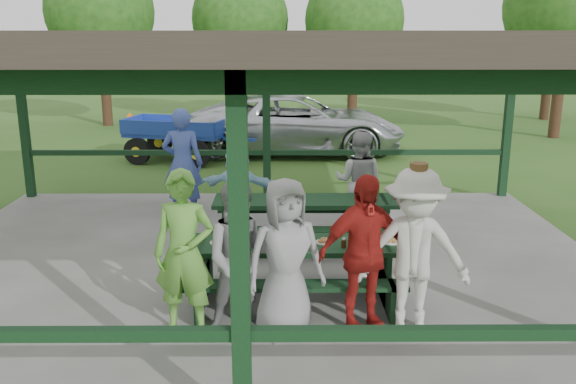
{
  "coord_description": "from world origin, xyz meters",
  "views": [
    {
      "loc": [
        0.34,
        -8.21,
        3.33
      ],
      "look_at": [
        0.4,
        -0.3,
        1.25
      ],
      "focal_mm": 38.0,
      "sensor_mm": 36.0,
      "label": 1
    }
  ],
  "objects_px": {
    "contestant_grey_mid": "(285,258)",
    "contestant_grey_left": "(242,260)",
    "spectator_grey": "(359,181)",
    "farm_trailer": "(177,138)",
    "contestant_green": "(184,254)",
    "picnic_table_near": "(294,264)",
    "contestant_white_fedora": "(414,252)",
    "spectator_lblue": "(238,187)",
    "spectator_blue": "(183,164)",
    "pickup_truck": "(297,124)",
    "contestant_red": "(363,254)",
    "picnic_table_far": "(305,216)"
  },
  "relations": [
    {
      "from": "contestant_grey_mid",
      "to": "contestant_grey_left",
      "type": "bearing_deg",
      "value": 165.17
    },
    {
      "from": "spectator_grey",
      "to": "farm_trailer",
      "type": "relative_size",
      "value": 0.47
    },
    {
      "from": "contestant_green",
      "to": "spectator_grey",
      "type": "xyz_separation_m",
      "value": [
        2.32,
        3.66,
        -0.09
      ]
    },
    {
      "from": "picnic_table_near",
      "to": "contestant_grey_left",
      "type": "bearing_deg",
      "value": -123.3
    },
    {
      "from": "contestant_white_fedora",
      "to": "spectator_lblue",
      "type": "bearing_deg",
      "value": 126.55
    },
    {
      "from": "contestant_green",
      "to": "contestant_grey_left",
      "type": "height_order",
      "value": "contestant_green"
    },
    {
      "from": "spectator_blue",
      "to": "pickup_truck",
      "type": "bearing_deg",
      "value": -106.64
    },
    {
      "from": "contestant_green",
      "to": "picnic_table_near",
      "type": "bearing_deg",
      "value": 42.42
    },
    {
      "from": "contestant_red",
      "to": "spectator_blue",
      "type": "distance_m",
      "value": 5.04
    },
    {
      "from": "picnic_table_near",
      "to": "pickup_truck",
      "type": "xyz_separation_m",
      "value": [
        0.24,
        10.1,
        0.26
      ]
    },
    {
      "from": "contestant_green",
      "to": "spectator_blue",
      "type": "bearing_deg",
      "value": 106.56
    },
    {
      "from": "picnic_table_far",
      "to": "contestant_red",
      "type": "distance_m",
      "value": 2.84
    },
    {
      "from": "spectator_grey",
      "to": "contestant_red",
      "type": "bearing_deg",
      "value": 102.79
    },
    {
      "from": "contestant_grey_mid",
      "to": "contestant_red",
      "type": "bearing_deg",
      "value": -11.68
    },
    {
      "from": "spectator_lblue",
      "to": "pickup_truck",
      "type": "height_order",
      "value": "pickup_truck"
    },
    {
      "from": "picnic_table_near",
      "to": "contestant_grey_mid",
      "type": "bearing_deg",
      "value": -97.2
    },
    {
      "from": "picnic_table_near",
      "to": "contestant_red",
      "type": "height_order",
      "value": "contestant_red"
    },
    {
      "from": "picnic_table_far",
      "to": "farm_trailer",
      "type": "xyz_separation_m",
      "value": [
        -3.16,
        7.03,
        0.03
      ]
    },
    {
      "from": "picnic_table_near",
      "to": "spectator_blue",
      "type": "height_order",
      "value": "spectator_blue"
    },
    {
      "from": "spectator_grey",
      "to": "pickup_truck",
      "type": "xyz_separation_m",
      "value": [
        -0.88,
        7.28,
        -0.1
      ]
    },
    {
      "from": "contestant_red",
      "to": "spectator_lblue",
      "type": "bearing_deg",
      "value": 95.81
    },
    {
      "from": "picnic_table_far",
      "to": "spectator_grey",
      "type": "distance_m",
      "value": 1.28
    },
    {
      "from": "contestant_red",
      "to": "spectator_blue",
      "type": "height_order",
      "value": "spectator_blue"
    },
    {
      "from": "spectator_lblue",
      "to": "contestant_grey_mid",
      "type": "bearing_deg",
      "value": 114.23
    },
    {
      "from": "picnic_table_near",
      "to": "contestant_green",
      "type": "height_order",
      "value": "contestant_green"
    },
    {
      "from": "picnic_table_far",
      "to": "spectator_lblue",
      "type": "height_order",
      "value": "spectator_lblue"
    },
    {
      "from": "contestant_grey_mid",
      "to": "spectator_lblue",
      "type": "bearing_deg",
      "value": 84.08
    },
    {
      "from": "contestant_green",
      "to": "spectator_blue",
      "type": "distance_m",
      "value": 4.43
    },
    {
      "from": "contestant_grey_mid",
      "to": "spectator_grey",
      "type": "bearing_deg",
      "value": 53.53
    },
    {
      "from": "contestant_red",
      "to": "spectator_grey",
      "type": "distance_m",
      "value": 3.59
    },
    {
      "from": "contestant_grey_mid",
      "to": "farm_trailer",
      "type": "bearing_deg",
      "value": 88.2
    },
    {
      "from": "contestant_red",
      "to": "spectator_lblue",
      "type": "distance_m",
      "value": 3.92
    },
    {
      "from": "spectator_lblue",
      "to": "contestant_white_fedora",
      "type": "bearing_deg",
      "value": 132.91
    },
    {
      "from": "picnic_table_far",
      "to": "contestant_red",
      "type": "relative_size",
      "value": 1.57
    },
    {
      "from": "farm_trailer",
      "to": "picnic_table_far",
      "type": "bearing_deg",
      "value": -52.47
    },
    {
      "from": "contestant_grey_mid",
      "to": "farm_trailer",
      "type": "height_order",
      "value": "contestant_grey_mid"
    },
    {
      "from": "contestant_red",
      "to": "contestant_green",
      "type": "bearing_deg",
      "value": 163.88
    },
    {
      "from": "contestant_white_fedora",
      "to": "contestant_green",
      "type": "bearing_deg",
      "value": -174.13
    },
    {
      "from": "pickup_truck",
      "to": "spectator_lblue",
      "type": "bearing_deg",
      "value": 174.01
    },
    {
      "from": "contestant_white_fedora",
      "to": "farm_trailer",
      "type": "distance_m",
      "value": 10.75
    },
    {
      "from": "farm_trailer",
      "to": "contestant_grey_mid",
      "type": "bearing_deg",
      "value": -60.58
    },
    {
      "from": "contestant_red",
      "to": "pickup_truck",
      "type": "xyz_separation_m",
      "value": [
        -0.5,
        10.85,
        -0.15
      ]
    },
    {
      "from": "contestant_white_fedora",
      "to": "pickup_truck",
      "type": "height_order",
      "value": "contestant_white_fedora"
    },
    {
      "from": "contestant_grey_left",
      "to": "contestant_grey_mid",
      "type": "xyz_separation_m",
      "value": [
        0.47,
        0.03,
        0.01
      ]
    },
    {
      "from": "contestant_white_fedora",
      "to": "spectator_grey",
      "type": "xyz_separation_m",
      "value": [
        -0.16,
        3.66,
        -0.1
      ]
    },
    {
      "from": "contestant_grey_left",
      "to": "contestant_green",
      "type": "bearing_deg",
      "value": 169.4
    },
    {
      "from": "contestant_green",
      "to": "farm_trailer",
      "type": "bearing_deg",
      "value": 107.41
    },
    {
      "from": "picnic_table_near",
      "to": "contestant_red",
      "type": "xyz_separation_m",
      "value": [
        0.74,
        -0.76,
        0.42
      ]
    },
    {
      "from": "spectator_blue",
      "to": "picnic_table_far",
      "type": "bearing_deg",
      "value": 145.68
    },
    {
      "from": "contestant_grey_mid",
      "to": "spectator_lblue",
      "type": "xyz_separation_m",
      "value": [
        -0.78,
        3.66,
        -0.15
      ]
    }
  ]
}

